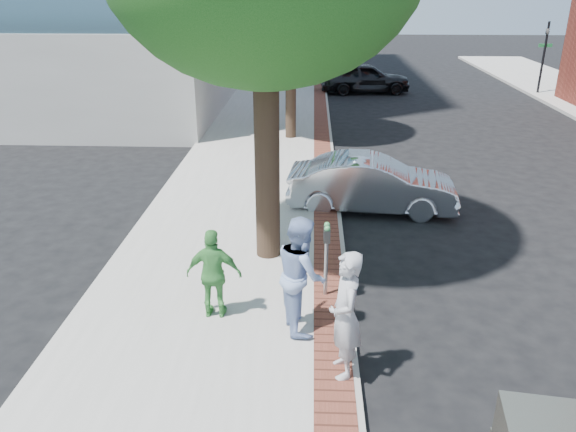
# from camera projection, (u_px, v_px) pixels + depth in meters

# --- Properties ---
(ground) EXTENTS (120.00, 120.00, 0.00)m
(ground) POSITION_uv_depth(u_px,v_px,m) (293.00, 306.00, 10.63)
(ground) COLOR black
(ground) RESTS_ON ground
(sidewalk) EXTENTS (5.00, 60.00, 0.15)m
(sidewalk) POSITION_uv_depth(u_px,v_px,m) (255.00, 170.00, 18.04)
(sidewalk) COLOR #9E9991
(sidewalk) RESTS_ON ground
(brick_strip) EXTENTS (0.60, 60.00, 0.01)m
(brick_strip) POSITION_uv_depth(u_px,v_px,m) (323.00, 169.00, 17.92)
(brick_strip) COLOR brown
(brick_strip) RESTS_ON sidewalk
(curb) EXTENTS (0.10, 60.00, 0.15)m
(curb) POSITION_uv_depth(u_px,v_px,m) (334.00, 171.00, 17.94)
(curb) COLOR gray
(curb) RESTS_ON ground
(office_base) EXTENTS (18.20, 22.20, 4.00)m
(office_base) POSITION_uv_depth(u_px,v_px,m) (70.00, 55.00, 30.66)
(office_base) COLOR gray
(office_base) RESTS_ON ground
(signal_near) EXTENTS (0.70, 0.15, 3.80)m
(signal_near) POSITION_uv_depth(u_px,v_px,m) (324.00, 51.00, 30.01)
(signal_near) COLOR black
(signal_near) RESTS_ON ground
(signal_far) EXTENTS (0.70, 0.15, 3.80)m
(signal_far) POSITION_uv_depth(u_px,v_px,m) (544.00, 52.00, 29.55)
(signal_far) COLOR black
(signal_far) RESTS_ON ground
(parking_meter) EXTENTS (0.12, 0.32, 1.47)m
(parking_meter) POSITION_uv_depth(u_px,v_px,m) (327.00, 245.00, 10.32)
(parking_meter) COLOR gray
(parking_meter) RESTS_ON sidewalk
(person_gray) EXTENTS (0.58, 0.79, 2.03)m
(person_gray) POSITION_uv_depth(u_px,v_px,m) (345.00, 315.00, 8.22)
(person_gray) COLOR #A8A8AD
(person_gray) RESTS_ON sidewalk
(person_officer) EXTENTS (0.99, 1.15, 2.04)m
(person_officer) POSITION_uv_depth(u_px,v_px,m) (301.00, 274.00, 9.37)
(person_officer) COLOR #859DCD
(person_officer) RESTS_ON sidewalk
(person_green) EXTENTS (0.99, 0.44, 1.66)m
(person_green) POSITION_uv_depth(u_px,v_px,m) (214.00, 274.00, 9.76)
(person_green) COLOR #459946
(person_green) RESTS_ON sidewalk
(sedan_silver) EXTENTS (4.55, 1.96, 1.46)m
(sedan_silver) POSITION_uv_depth(u_px,v_px,m) (372.00, 184.00, 14.86)
(sedan_silver) COLOR silver
(sedan_silver) RESTS_ON ground
(bg_car) EXTENTS (4.99, 2.36, 1.65)m
(bg_car) POSITION_uv_depth(u_px,v_px,m) (365.00, 78.00, 30.73)
(bg_car) COLOR black
(bg_car) RESTS_ON ground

